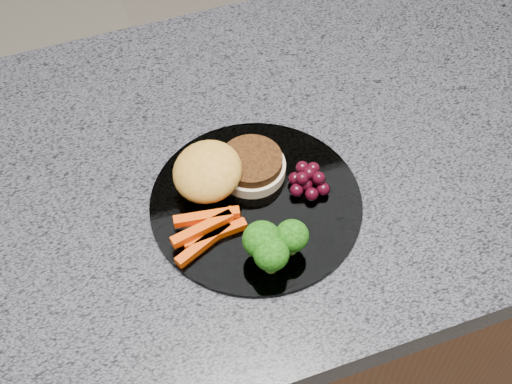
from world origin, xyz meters
The scene contains 7 objects.
island_cabinet centered at (0.00, 0.00, 0.43)m, with size 1.20×0.60×0.86m, color #58321E.
countertop centered at (0.00, 0.00, 0.88)m, with size 1.20×0.60×0.04m, color #4B4B55.
plate centered at (-0.07, -0.07, 0.90)m, with size 0.26×0.26×0.01m, color white.
burger centered at (-0.10, -0.03, 0.93)m, with size 0.17×0.12×0.05m.
carrot_sticks centered at (-0.14, -0.10, 0.92)m, with size 0.09×0.06×0.02m.
broccoli centered at (-0.08, -0.16, 0.94)m, with size 0.08×0.06×0.05m.
grape_bunch centered at (0.00, -0.07, 0.92)m, with size 0.05×0.05×0.03m.
Camera 1 is at (-0.25, -0.55, 1.61)m, focal length 50.00 mm.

